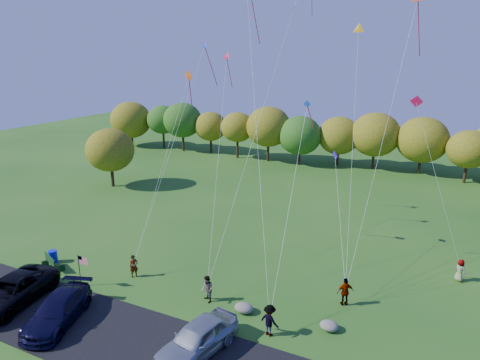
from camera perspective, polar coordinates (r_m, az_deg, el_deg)
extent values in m
plane|color=#225518|center=(27.68, -7.07, -16.87)|extent=(140.00, 140.00, 0.00)
cube|color=black|center=(25.05, -12.38, -21.10)|extent=(44.00, 6.00, 0.06)
cylinder|color=#342513|center=(75.75, -13.87, 5.28)|extent=(0.36, 0.36, 2.22)
ellipsoid|color=#385C17|center=(75.20, -14.04, 7.77)|extent=(6.86, 6.86, 6.17)
cylinder|color=#342513|center=(72.50, -10.88, 5.25)|extent=(0.36, 0.36, 2.90)
ellipsoid|color=#385C17|center=(71.92, -11.03, 8.01)|extent=(6.41, 6.41, 5.77)
cylinder|color=#342513|center=(71.00, -6.74, 5.13)|extent=(0.36, 0.36, 2.74)
ellipsoid|color=#385C17|center=(70.43, -6.83, 7.78)|extent=(5.99, 5.99, 5.39)
cylinder|color=#342513|center=(69.13, -3.62, 5.10)|extent=(0.36, 0.36, 3.20)
ellipsoid|color=#215D18|center=(68.57, -3.66, 7.76)|extent=(5.05, 5.05, 4.54)
cylinder|color=#342513|center=(63.65, -0.71, 3.97)|extent=(0.36, 0.36, 2.83)
ellipsoid|color=#385C17|center=(62.98, -0.73, 7.13)|extent=(6.58, 6.58, 5.93)
cylinder|color=#342513|center=(62.85, 3.24, 3.91)|extent=(0.36, 0.36, 3.09)
ellipsoid|color=#215D18|center=(62.14, 3.30, 7.33)|extent=(6.94, 6.94, 6.25)
cylinder|color=#342513|center=(63.19, 8.07, 3.49)|extent=(0.36, 0.36, 2.34)
ellipsoid|color=#385C17|center=(62.60, 8.18, 6.12)|extent=(5.44, 5.44, 4.90)
cylinder|color=#342513|center=(59.94, 12.47, 2.86)|extent=(0.36, 0.36, 2.94)
ellipsoid|color=#385C17|center=(59.29, 12.66, 5.85)|extent=(5.28, 5.28, 4.76)
cylinder|color=#342513|center=(60.22, 18.02, 2.33)|extent=(0.36, 0.36, 2.61)
ellipsoid|color=#215D18|center=(59.52, 18.31, 5.53)|extent=(6.54, 6.54, 5.89)
cylinder|color=#342513|center=(60.01, 22.53, 1.71)|extent=(0.36, 0.36, 2.38)
ellipsoid|color=#215D18|center=(59.42, 22.82, 4.34)|extent=(5.02, 5.02, 4.52)
cylinder|color=#342513|center=(58.98, 27.14, 1.28)|extent=(0.36, 0.36, 3.13)
ellipsoid|color=#385C17|center=(58.24, 27.61, 4.82)|extent=(6.62, 6.62, 5.96)
cylinder|color=#342513|center=(52.90, -16.66, 0.56)|extent=(0.36, 0.36, 2.60)
ellipsoid|color=#385C17|center=(52.17, -16.93, 3.86)|extent=(5.60, 5.60, 5.04)
imported|color=black|center=(31.06, -28.18, -12.94)|extent=(3.80, 6.55, 1.72)
imported|color=black|center=(28.04, -23.15, -15.69)|extent=(3.80, 5.84, 1.57)
imported|color=#B0B7BB|center=(23.81, -5.69, -20.29)|extent=(3.00, 5.43, 1.75)
imported|color=#4C4C59|center=(31.55, -13.97, -11.09)|extent=(0.68, 0.72, 1.64)
imported|color=#4C4C59|center=(27.93, -4.39, -14.32)|extent=(1.09, 1.04, 1.76)
imported|color=#4C4C59|center=(25.06, 3.97, -18.16)|extent=(1.33, 0.96, 1.86)
imported|color=#4C4C59|center=(28.29, 13.87, -14.27)|extent=(1.14, 0.98, 1.84)
imported|color=#4C4C59|center=(33.78, 27.27, -10.66)|extent=(0.93, 0.89, 1.60)
cube|color=#133617|center=(34.70, -23.69, -10.08)|extent=(1.89, 0.89, 0.07)
cube|color=#133617|center=(34.45, -24.01, -9.70)|extent=(1.86, 0.83, 0.61)
cube|color=#133617|center=(35.40, -24.54, -10.08)|extent=(0.27, 0.49, 0.46)
cube|color=#133617|center=(34.22, -22.72, -10.78)|extent=(0.27, 0.49, 0.46)
cylinder|color=#0E18D9|center=(35.69, -23.66, -9.32)|extent=(0.63, 0.63, 0.94)
cylinder|color=black|center=(31.30, -20.60, -11.26)|extent=(0.05, 0.05, 2.30)
cube|color=red|center=(30.66, -20.22, -10.08)|extent=(0.83, 0.55, 0.02)
cube|color=navy|center=(30.77, -20.56, -9.69)|extent=(0.33, 0.02, 0.26)
ellipsoid|color=gray|center=(27.17, 0.51, -16.69)|extent=(1.19, 0.93, 0.59)
ellipsoid|color=slate|center=(26.21, 11.80, -18.49)|extent=(1.08, 0.90, 0.56)
cone|color=#1328BE|center=(35.16, -4.75, 17.48)|extent=(0.89, 0.68, 0.73)
cone|color=#D0960D|center=(31.78, 15.54, 18.83)|extent=(0.91, 0.38, 0.85)
cube|color=#EF104C|center=(29.08, 22.48, 9.65)|extent=(0.79, 0.29, 0.76)
cube|color=orange|center=(31.81, -6.86, 13.63)|extent=(0.79, 0.39, 0.84)
cube|color=#3C17E7|center=(33.66, 12.56, 3.25)|extent=(0.53, 0.56, 0.70)
cone|color=#D00E3F|center=(39.10, -1.81, 16.16)|extent=(0.94, 0.55, 0.85)
cube|color=blue|center=(29.25, 8.94, 9.98)|extent=(0.52, 0.14, 0.51)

